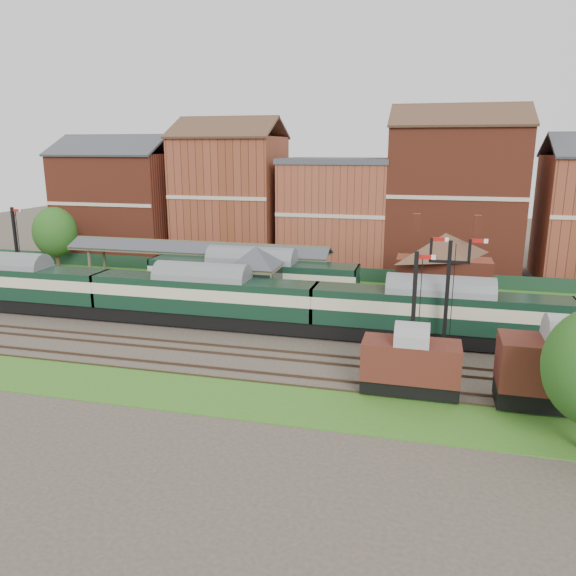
% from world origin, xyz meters
% --- Properties ---
extents(ground, '(160.00, 160.00, 0.00)m').
position_xyz_m(ground, '(0.00, 0.00, 0.00)').
color(ground, '#473D33').
rests_on(ground, ground).
extents(grass_back, '(90.00, 4.50, 0.06)m').
position_xyz_m(grass_back, '(0.00, 16.00, 0.03)').
color(grass_back, '#2D6619').
rests_on(grass_back, ground).
extents(grass_front, '(90.00, 5.00, 0.06)m').
position_xyz_m(grass_front, '(0.00, -12.00, 0.03)').
color(grass_front, '#2D6619').
rests_on(grass_front, ground).
extents(fence, '(90.00, 0.12, 1.50)m').
position_xyz_m(fence, '(0.00, 18.00, 0.75)').
color(fence, '#193823').
rests_on(fence, ground).
extents(platform, '(55.00, 3.40, 1.00)m').
position_xyz_m(platform, '(-5.00, 9.75, 0.50)').
color(platform, '#2D2D2D').
rests_on(platform, ground).
extents(signal_box, '(5.40, 5.40, 6.00)m').
position_xyz_m(signal_box, '(-3.00, 3.25, 3.19)').
color(signal_box, '#5D6B4C').
rests_on(signal_box, ground).
extents(brick_hut, '(3.20, 2.64, 2.94)m').
position_xyz_m(brick_hut, '(5.00, 3.25, 1.20)').
color(brick_hut, brown).
rests_on(brick_hut, ground).
extents(station_building, '(8.10, 8.10, 5.90)m').
position_xyz_m(station_building, '(12.00, 9.75, 3.96)').
color(station_building, brown).
rests_on(station_building, platform).
extents(canopy, '(26.00, 3.89, 4.08)m').
position_xyz_m(canopy, '(-11.00, 9.75, 4.58)').
color(canopy, brown).
rests_on(canopy, platform).
extents(semaphore_bracket, '(3.60, 0.25, 8.18)m').
position_xyz_m(semaphore_bracket, '(12.04, -2.50, 4.63)').
color(semaphore_bracket, black).
rests_on(semaphore_bracket, ground).
extents(semaphore_platform_end, '(1.23, 0.25, 8.00)m').
position_xyz_m(semaphore_platform_end, '(-29.98, 8.00, 4.16)').
color(semaphore_platform_end, black).
rests_on(semaphore_platform_end, ground).
extents(semaphore_siding, '(1.23, 0.25, 8.00)m').
position_xyz_m(semaphore_siding, '(10.02, -7.00, 4.16)').
color(semaphore_siding, black).
rests_on(semaphore_siding, ground).
extents(town_backdrop, '(69.00, 10.00, 16.00)m').
position_xyz_m(town_backdrop, '(-0.18, 25.00, 7.00)').
color(town_backdrop, brown).
rests_on(town_backdrop, ground).
extents(dmu_train, '(53.96, 2.84, 4.15)m').
position_xyz_m(dmu_train, '(-6.39, 0.00, 2.42)').
color(dmu_train, black).
rests_on(dmu_train, ground).
extents(platform_railcar, '(18.83, 2.97, 4.34)m').
position_xyz_m(platform_railcar, '(-4.41, 6.50, 2.53)').
color(platform_railcar, black).
rests_on(platform_railcar, ground).
extents(goods_van_a, '(5.48, 2.38, 3.33)m').
position_xyz_m(goods_van_a, '(10.04, -9.00, 1.91)').
color(goods_van_a, black).
rests_on(goods_van_a, ground).
extents(goods_van_b, '(6.80, 2.95, 4.13)m').
position_xyz_m(goods_van_b, '(18.09, -9.00, 2.33)').
color(goods_van_b, black).
rests_on(goods_van_b, ground).
extents(tree_back, '(4.94, 4.94, 7.23)m').
position_xyz_m(tree_back, '(-31.01, 15.60, 4.37)').
color(tree_back, '#382619').
rests_on(tree_back, ground).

